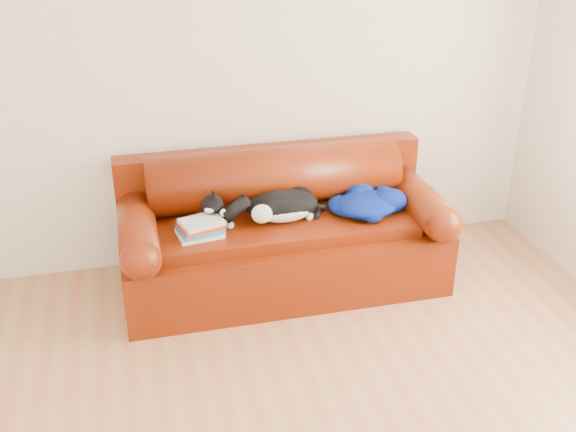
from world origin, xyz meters
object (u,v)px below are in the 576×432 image
object	(u,v)px
book_stack	(201,228)
cat	(282,207)
sofa_base	(283,251)
blanket	(367,202)

from	to	relation	value
book_stack	cat	distance (m)	0.55
sofa_base	book_stack	bearing A→B (deg)	-166.61
book_stack	cat	size ratio (longest dim) A/B	0.44
sofa_base	book_stack	xyz separation A→B (m)	(-0.55, -0.13, 0.31)
sofa_base	book_stack	size ratio (longest dim) A/B	7.10
blanket	cat	bearing A→B (deg)	178.10
sofa_base	blanket	size ratio (longest dim) A/B	3.55
book_stack	blanket	bearing A→B (deg)	3.34
cat	blanket	xyz separation A→B (m)	(0.57, -0.02, -0.03)
sofa_base	blanket	xyz separation A→B (m)	(0.56, -0.07, 0.33)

